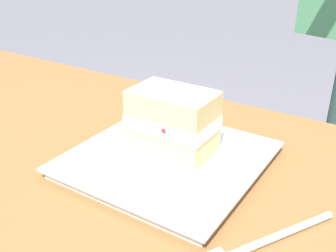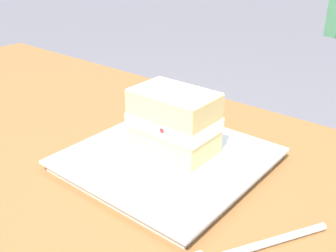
# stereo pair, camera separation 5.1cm
# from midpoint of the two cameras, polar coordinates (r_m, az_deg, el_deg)

# --- Properties ---
(dessert_plate) EXTENTS (0.25, 0.25, 0.02)m
(dessert_plate) POSITION_cam_midpoint_polar(r_m,az_deg,el_deg) (0.54, 2.74, -5.01)
(dessert_plate) COLOR white
(dessert_plate) RESTS_ON patio_table
(cake_slice) EXTENTS (0.11, 0.08, 0.09)m
(cake_slice) POSITION_cam_midpoint_polar(r_m,az_deg,el_deg) (0.53, 3.66, 0.64)
(cake_slice) COLOR #E0C17A
(cake_slice) RESTS_ON dessert_plate
(dessert_fork) EXTENTS (0.10, 0.16, 0.01)m
(dessert_fork) POSITION_cam_midpoint_polar(r_m,az_deg,el_deg) (0.42, 14.92, -17.28)
(dessert_fork) COLOR silver
(dessert_fork) RESTS_ON patio_table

